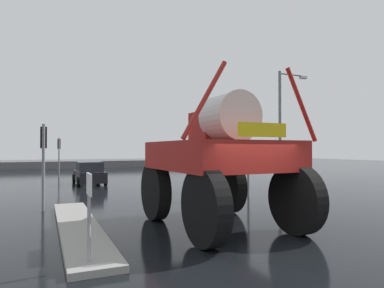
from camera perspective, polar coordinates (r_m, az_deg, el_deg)
ground_plane at (r=25.01m, az=-12.51°, el=-6.32°), size 120.00×120.00×0.00m
median_island at (r=10.82m, az=-18.73°, el=-13.10°), size 1.12×8.29×0.15m
lane_arrow_sign at (r=7.09m, az=-17.07°, el=-9.17°), size 0.07×0.60×1.74m
oversize_sprayer at (r=10.35m, az=4.75°, el=-2.78°), size 4.21×5.63×4.61m
sedan_ahead at (r=24.06m, az=-17.04°, el=-4.81°), size 1.96×4.14×1.52m
traffic_signal_near_left at (r=14.27m, az=-23.90°, el=-0.56°), size 0.24×0.54×3.35m
traffic_signal_near_right at (r=17.02m, az=9.22°, el=-0.25°), size 0.24×0.54×3.51m
traffic_signal_far_left at (r=30.71m, az=-21.65°, el=-0.72°), size 0.24×0.55×3.34m
streetlight_near_right at (r=22.30m, az=15.10°, el=3.76°), size 2.25×0.24×7.38m
roadside_barrier at (r=43.56m, az=-17.38°, el=-3.38°), size 30.99×0.24×0.90m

